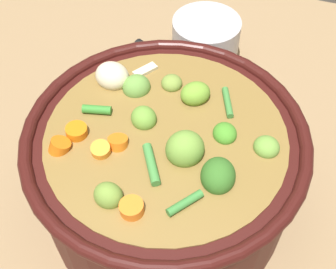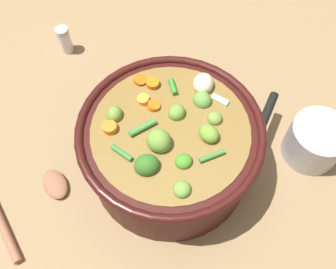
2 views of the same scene
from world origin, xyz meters
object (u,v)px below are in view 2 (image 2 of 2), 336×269
Objects in this scene: wooden_spoon at (28,199)px; cooking_pot at (170,147)px; salt_shaker at (65,40)px; small_saucepan at (314,141)px.

cooking_pot is at bearing 15.19° from wooden_spoon.
wooden_spoon is (-0.28, -0.08, -0.07)m from cooking_pot.
salt_shaker is (-0.25, 0.32, -0.04)m from cooking_pot.
cooking_pot is 0.41m from salt_shaker.
small_saucepan is at bearing 10.50° from wooden_spoon.
small_saucepan is at bearing 5.88° from cooking_pot.
salt_shaker is at bearing 151.67° from small_saucepan.
small_saucepan is (0.29, 0.03, -0.03)m from cooking_pot.
wooden_spoon is 0.58m from small_saucepan.
wooden_spoon is 0.40m from salt_shaker.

